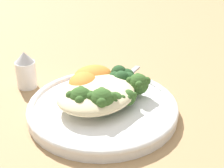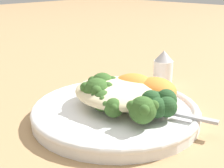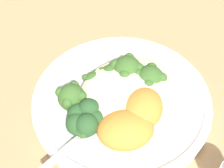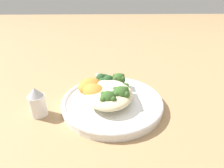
{
  "view_description": "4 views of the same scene",
  "coord_description": "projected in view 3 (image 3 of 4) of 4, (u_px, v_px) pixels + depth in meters",
  "views": [
    {
      "loc": [
        -0.38,
        -0.38,
        0.35
      ],
      "look_at": [
        -0.01,
        -0.01,
        0.06
      ],
      "focal_mm": 60.0,
      "sensor_mm": 36.0,
      "label": 1
    },
    {
      "loc": [
        0.27,
        -0.32,
        0.2
      ],
      "look_at": [
        -0.04,
        0.01,
        0.05
      ],
      "focal_mm": 50.0,
      "sensor_mm": 36.0,
      "label": 2
    },
    {
      "loc": [
        0.14,
        0.22,
        0.36
      ],
      "look_at": [
        -0.01,
        -0.01,
        0.05
      ],
      "focal_mm": 50.0,
      "sensor_mm": 36.0,
      "label": 3
    },
    {
      "loc": [
        -0.38,
        0.01,
        0.26
      ],
      "look_at": [
        -0.01,
        0.0,
        0.06
      ],
      "focal_mm": 28.0,
      "sensor_mm": 36.0,
      "label": 4
    }
  ],
  "objects": [
    {
      "name": "broccoli_stalk_1",
      "position": [
        127.0,
        74.0,
        0.43
      ],
      "size": [
        0.07,
        0.09,
        0.04
      ],
      "rotation": [
        0.0,
        0.0,
        4.13
      ],
      "color": "#ADC675",
      "rests_on": "plate"
    },
    {
      "name": "sweet_potato_chunk_1",
      "position": [
        126.0,
        129.0,
        0.37
      ],
      "size": [
        0.09,
        0.08,
        0.04
      ],
      "primitive_type": "ellipsoid",
      "rotation": [
        0.0,
        0.0,
        5.9
      ],
      "color": "orange",
      "rests_on": "plate"
    },
    {
      "name": "ground_plane",
      "position": [
        111.0,
        110.0,
        0.44
      ],
      "size": [
        4.0,
        4.0,
        0.0
      ],
      "primitive_type": "plane",
      "color": "#9E7A51"
    },
    {
      "name": "broccoli_stalk_4",
      "position": [
        80.0,
        99.0,
        0.4
      ],
      "size": [
        0.1,
        0.09,
        0.04
      ],
      "rotation": [
        0.0,
        0.0,
        5.55
      ],
      "color": "#ADC675",
      "rests_on": "plate"
    },
    {
      "name": "spoon",
      "position": [
        88.0,
        130.0,
        0.39
      ],
      "size": [
        0.11,
        0.05,
        0.01
      ],
      "rotation": [
        0.0,
        0.0,
        0.24
      ],
      "color": "#A3A3A8",
      "rests_on": "plate"
    },
    {
      "name": "broccoli_stalk_5",
      "position": [
        98.0,
        122.0,
        0.39
      ],
      "size": [
        0.1,
        0.03,
        0.03
      ],
      "rotation": [
        0.0,
        0.0,
        6.25
      ],
      "color": "#ADC675",
      "rests_on": "plate"
    },
    {
      "name": "kale_tuft",
      "position": [
        85.0,
        118.0,
        0.39
      ],
      "size": [
        0.05,
        0.05,
        0.03
      ],
      "color": "#234723",
      "rests_on": "plate"
    },
    {
      "name": "quinoa_mound",
      "position": [
        129.0,
        90.0,
        0.41
      ],
      "size": [
        0.14,
        0.12,
        0.03
      ],
      "primitive_type": "ellipsoid",
      "color": "beige",
      "rests_on": "plate"
    },
    {
      "name": "broccoli_stalk_3",
      "position": [
        102.0,
        89.0,
        0.42
      ],
      "size": [
        0.04,
        0.09,
        0.03
      ],
      "rotation": [
        0.0,
        0.0,
        4.94
      ],
      "color": "#ADC675",
      "rests_on": "plate"
    },
    {
      "name": "broccoli_stalk_0",
      "position": [
        148.0,
        82.0,
        0.42
      ],
      "size": [
        0.08,
        0.05,
        0.04
      ],
      "rotation": [
        0.0,
        0.0,
        3.49
      ],
      "color": "#ADC675",
      "rests_on": "plate"
    },
    {
      "name": "broccoli_stalk_2",
      "position": [
        115.0,
        85.0,
        0.43
      ],
      "size": [
        0.04,
        0.1,
        0.03
      ],
      "rotation": [
        0.0,
        0.0,
        4.52
      ],
      "color": "#ADC675",
      "rests_on": "plate"
    },
    {
      "name": "plate",
      "position": [
        120.0,
        98.0,
        0.44
      ],
      "size": [
        0.25,
        0.25,
        0.02
      ],
      "color": "white",
      "rests_on": "ground_plane"
    },
    {
      "name": "sweet_potato_chunk_0",
      "position": [
        143.0,
        108.0,
        0.39
      ],
      "size": [
        0.08,
        0.08,
        0.04
      ],
      "primitive_type": "ellipsoid",
      "rotation": [
        0.0,
        0.0,
        3.82
      ],
      "color": "orange",
      "rests_on": "plate"
    }
  ]
}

